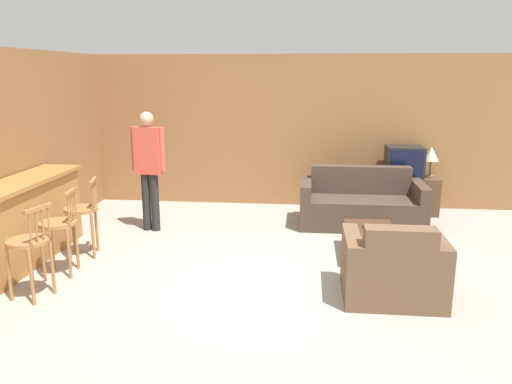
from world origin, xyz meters
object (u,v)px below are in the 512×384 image
Objects in this scene: tv at (404,162)px; person_by_window at (149,164)px; bar_chair_far at (83,214)px; couch_far at (361,205)px; table_lamp at (431,155)px; bar_chair_mid at (59,229)px; bar_chair_near at (30,247)px; armchair_near at (393,270)px; coffee_table at (371,234)px; tv_unit at (402,195)px; book_on_table at (371,227)px.

person_by_window is at bearing -160.76° from tv.
bar_chair_far is 0.54× the size of couch_far.
table_lamp is 0.28× the size of person_by_window.
bar_chair_mid is 4.32m from couch_far.
couch_far is 3.15× the size of tv.
tv is at bearing -179.59° from table_lamp.
armchair_near is (3.72, 0.35, -0.23)m from bar_chair_near.
tv is (0.77, 2.17, 0.56)m from coffee_table.
bar_chair_mid is 0.99× the size of armchair_near.
person_by_window reaches higher than armchair_near.
tv_unit is (4.40, 2.48, -0.24)m from bar_chair_far.
table_lamp is (1.19, 2.17, 0.67)m from coffee_table.
book_on_table is at bearing 6.45° from bar_chair_far.
bar_chair_far is at bearing 166.50° from armchair_near.
armchair_near is 3.61m from table_lamp.
tv is 0.34× the size of person_by_window.
bar_chair_near is 1.24m from bar_chair_far.
tv is (0.75, 0.78, 0.55)m from couch_far.
person_by_window reaches higher than book_on_table.
coffee_table is at bearing -90.78° from couch_far.
armchair_near reaches higher than tv_unit.
table_lamp is at bearing -0.00° from tv_unit.
coffee_table is 0.12m from book_on_table.
book_on_table is at bearing -119.76° from table_lamp.
person_by_window is at bearing 167.22° from book_on_table.
bar_chair_mid is 3.79m from book_on_table.
coffee_table is 2.37m from tv.
bar_chair_near is 0.63m from bar_chair_mid.
tv is at bearing 29.32° from bar_chair_far.
tv_unit is 1.91× the size of tv.
couch_far is 1.38m from coffee_table.
table_lamp is at bearing 60.24° from book_on_table.
table_lamp is at bearing 37.59° from bar_chair_near.
book_on_table is (-0.76, -2.06, 0.07)m from tv_unit.
person_by_window is (-3.11, 0.81, 0.70)m from coffee_table.
bar_chair_near is at bearing -139.85° from tv_unit.
bar_chair_near reaches higher than tv_unit.
bar_chair_mid is at bearing -165.90° from coffee_table.
armchair_near is 0.89× the size of tv_unit.
coffee_table is 0.56× the size of person_by_window.
bar_chair_mid is (0.00, 0.63, 0.00)m from bar_chair_near.
tv is at bearing 46.29° from couch_far.
table_lamp is (1.18, 2.06, 0.61)m from book_on_table.
tv reaches higher than bar_chair_near.
bar_chair_far is at bearing -155.20° from couch_far.
bar_chair_far is (0.00, 1.24, 0.00)m from bar_chair_near.
bar_chair_near is at bearing -141.29° from couch_far.
couch_far is 1.84× the size of armchair_near.
bar_chair_near is 4.01m from book_on_table.
couch_far is (3.65, 2.93, -0.23)m from bar_chair_near.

